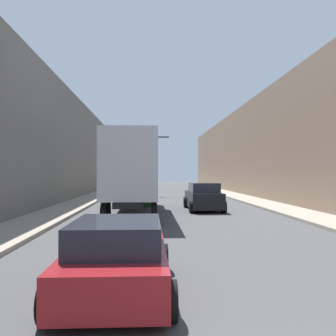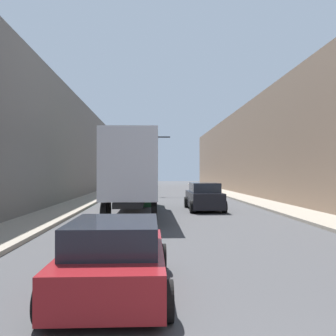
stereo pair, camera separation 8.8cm
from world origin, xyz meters
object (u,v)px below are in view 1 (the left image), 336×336
(semi_truck, at_px, (134,172))
(suv_car, at_px, (203,197))
(sedan_car, at_px, (117,258))
(traffic_signal_gantry, at_px, (125,153))

(semi_truck, distance_m, suv_car, 4.79)
(sedan_car, bearing_deg, suv_car, 75.97)
(semi_truck, relative_size, traffic_signal_gantry, 2.01)
(semi_truck, relative_size, suv_car, 2.58)
(traffic_signal_gantry, bearing_deg, sedan_car, -86.41)
(sedan_car, distance_m, traffic_signal_gantry, 29.97)
(suv_car, bearing_deg, traffic_signal_gantry, 112.21)
(traffic_signal_gantry, bearing_deg, suv_car, -67.79)
(sedan_car, relative_size, suv_car, 0.88)
(semi_truck, height_order, sedan_car, semi_truck)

